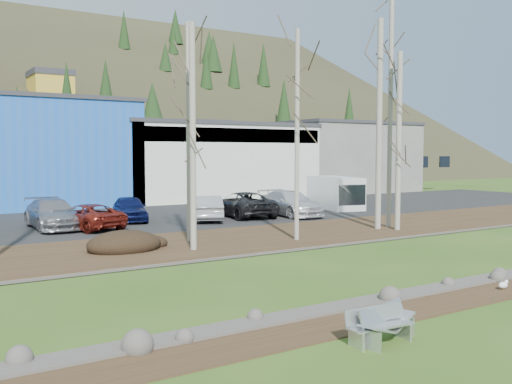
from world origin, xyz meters
TOP-DOWN VIEW (x-y plane):
  - ground at (0.00, 0.00)m, footprint 200.00×200.00m
  - dirt_strip at (0.00, 2.10)m, footprint 80.00×1.80m
  - near_bank_rocks at (0.00, 3.10)m, footprint 80.00×0.80m
  - river at (0.00, 7.20)m, footprint 80.00×8.00m
  - far_bank_rocks at (0.00, 11.30)m, footprint 80.00×0.80m
  - far_bank at (0.00, 14.50)m, footprint 80.00×7.00m
  - parking_lot at (0.00, 25.00)m, footprint 80.00×14.00m
  - building_white at (12.00, 38.98)m, footprint 18.36×12.24m
  - building_grey at (28.00, 39.00)m, footprint 14.28×12.24m
  - bench_intact at (-3.38, 0.56)m, footprint 1.62×0.60m
  - bench_damaged at (-3.15, 0.57)m, footprint 1.82×0.98m
  - seagull at (3.23, 2.00)m, footprint 0.43×0.20m
  - dirt_mound at (-4.34, 14.18)m, footprint 3.11×2.20m
  - birch_2 at (-1.84, 12.82)m, footprint 0.26×0.26m
  - birch_3 at (-1.01, 14.92)m, footprint 0.23×0.23m
  - birch_4 at (3.38, 12.70)m, footprint 0.21×0.21m
  - birch_5 at (9.27, 13.46)m, footprint 0.30×0.30m
  - birch_6 at (9.83, 12.61)m, footprint 0.28×0.28m
  - birch_7 at (10.24, 13.64)m, footprint 0.25×0.25m
  - car_2 at (-3.77, 21.63)m, footprint 3.47×5.21m
  - car_3 at (-5.22, 22.81)m, footprint 2.22×5.39m
  - car_4 at (-0.62, 23.77)m, footprint 2.70×4.63m
  - car_5 at (3.39, 21.58)m, footprint 3.23×4.73m
  - car_6 at (6.23, 22.22)m, footprint 3.23×5.87m
  - car_7 at (9.03, 21.00)m, footprint 2.60×5.59m
  - van_white at (14.54, 22.99)m, footprint 3.31×5.55m

SIDE VIEW (x-z plane):
  - ground at x=0.00m, z-range 0.00..0.00m
  - near_bank_rocks at x=0.00m, z-range -0.25..0.25m
  - river at x=0.00m, z-range -0.45..0.45m
  - far_bank_rocks at x=0.00m, z-range -0.23..0.23m
  - dirt_strip at x=0.00m, z-range 0.00..0.03m
  - parking_lot at x=0.00m, z-range 0.00..0.14m
  - far_bank at x=0.00m, z-range 0.00..0.15m
  - seagull at x=3.23m, z-range 0.02..0.33m
  - bench_damaged at x=-3.15m, z-range 0.00..0.78m
  - bench_intact at x=-3.38m, z-range 0.00..0.80m
  - dirt_mound at x=-4.34m, z-range 0.15..0.76m
  - car_2 at x=-3.77m, z-range 0.14..1.47m
  - car_5 at x=3.39m, z-range 0.14..1.62m
  - car_4 at x=-0.62m, z-range 0.14..1.62m
  - car_6 at x=6.23m, z-range 0.14..1.70m
  - car_3 at x=-5.22m, z-range 0.14..1.70m
  - car_7 at x=9.03m, z-range 0.14..1.72m
  - van_white at x=14.54m, z-range 0.14..2.41m
  - building_white at x=12.00m, z-range 0.01..6.81m
  - building_grey at x=28.00m, z-range 0.01..7.31m
  - birch_6 at x=9.83m, z-range 0.15..9.32m
  - birch_2 at x=-1.84m, z-range 0.15..9.43m
  - birch_4 at x=3.38m, z-range 0.15..9.74m
  - birch_3 at x=-1.01m, z-range 0.15..9.95m
  - birch_5 at x=9.27m, z-range 0.15..11.09m
  - birch_7 at x=10.24m, z-range 0.15..12.69m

